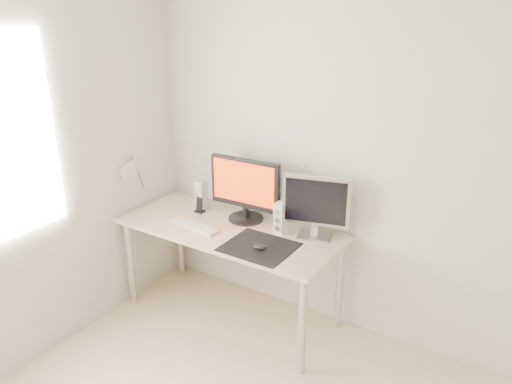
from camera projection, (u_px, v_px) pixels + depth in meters
The scene contains 11 objects.
wall_back at pixel (381, 166), 3.19m from camera, with size 3.50×3.50×0.00m, color silver.
mousepad at pixel (259, 247), 3.26m from camera, with size 0.45×0.40×0.00m, color black.
mouse at pixel (259, 247), 3.22m from camera, with size 0.10×0.06×0.04m, color black.
desk at pixel (230, 237), 3.58m from camera, with size 1.60×0.70×0.73m.
main_monitor at pixel (245, 187), 3.57m from camera, with size 0.55×0.27×0.47m.
second_monitor at pixel (316, 204), 3.32m from camera, with size 0.44×0.21×0.43m.
speaker_left at pixel (202, 195), 3.83m from camera, with size 0.07×0.09×0.22m.
speaker_right at pixel (280, 218), 3.42m from camera, with size 0.07×0.09×0.22m.
keyboard at pixel (195, 226), 3.55m from camera, with size 0.43×0.17×0.02m.
phone_dock at pixel (200, 208), 3.78m from camera, with size 0.07×0.06×0.12m.
pennant at pixel (132, 171), 3.72m from camera, with size 0.01×0.23×0.29m.
Camera 1 is at (0.95, -1.24, 2.24)m, focal length 35.00 mm.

